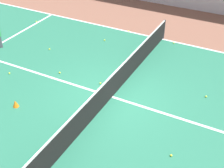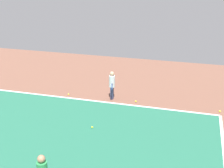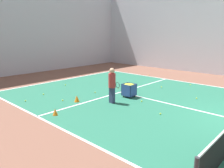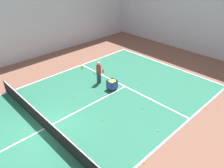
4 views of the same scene
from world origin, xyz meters
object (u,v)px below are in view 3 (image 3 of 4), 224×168
at_px(coach_at_net, 112,83).
at_px(training_cone_0, 55,112).
at_px(ball_cart, 129,87).
at_px(training_cone_1, 77,99).

relative_size(coach_at_net, training_cone_0, 6.15).
distance_m(coach_at_net, training_cone_0, 3.08).
bearing_deg(coach_at_net, ball_cart, 98.35).
bearing_deg(training_cone_0, coach_at_net, -11.83).
xyz_separation_m(coach_at_net, ball_cart, (1.40, 0.04, -0.47)).
height_order(training_cone_0, training_cone_1, training_cone_1).
height_order(ball_cart, training_cone_1, ball_cart).
relative_size(ball_cart, training_cone_0, 2.63).
bearing_deg(training_cone_1, training_cone_0, -155.28).
bearing_deg(ball_cart, training_cone_0, 172.54).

